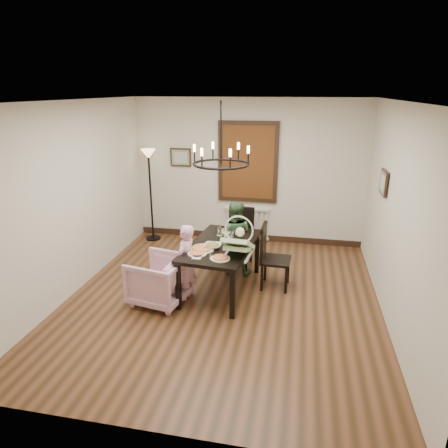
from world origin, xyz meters
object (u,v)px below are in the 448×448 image
(chair_right, at_px, (276,257))
(baby_bouncer, at_px, (238,242))
(seated_man, at_px, (234,244))
(elderly_woman, at_px, (186,268))
(floor_lamp, at_px, (151,197))
(armchair, at_px, (159,280))
(drinking_glass, at_px, (231,239))
(dining_table, at_px, (221,249))
(chair_far, at_px, (239,238))

(chair_right, height_order, baby_bouncer, baby_bouncer)
(chair_right, bearing_deg, seated_man, 63.11)
(elderly_woman, relative_size, seated_man, 0.92)
(seated_man, distance_m, floor_lamp, 2.30)
(armchair, bearing_deg, seated_man, 154.31)
(elderly_woman, distance_m, drinking_glass, 0.79)
(floor_lamp, bearing_deg, dining_table, -45.69)
(chair_right, distance_m, baby_bouncer, 0.90)
(armchair, relative_size, drinking_glass, 5.14)
(armchair, xyz_separation_m, baby_bouncer, (1.12, 0.17, 0.60))
(drinking_glass, bearing_deg, seated_man, 94.00)
(dining_table, xyz_separation_m, baby_bouncer, (0.32, -0.37, 0.28))
(baby_bouncer, xyz_separation_m, drinking_glass, (-0.18, 0.42, -0.12))
(chair_right, height_order, armchair, chair_right)
(dining_table, xyz_separation_m, floor_lamp, (-1.82, 1.86, 0.23))
(dining_table, bearing_deg, elderly_woman, -136.76)
(chair_far, xyz_separation_m, seated_man, (-0.02, -0.29, 0.00))
(armchair, bearing_deg, baby_bouncer, 109.78)
(baby_bouncer, relative_size, floor_lamp, 0.33)
(elderly_woman, xyz_separation_m, drinking_glass, (0.59, 0.40, 0.36))
(dining_table, xyz_separation_m, elderly_woman, (-0.46, -0.35, -0.20))
(chair_far, xyz_separation_m, floor_lamp, (-1.93, 0.92, 0.39))
(floor_lamp, bearing_deg, elderly_woman, -58.33)
(chair_right, distance_m, elderly_woman, 1.40)
(dining_table, height_order, elderly_woman, elderly_woman)
(seated_man, bearing_deg, chair_right, 153.83)
(chair_right, relative_size, floor_lamp, 0.56)
(dining_table, distance_m, seated_man, 0.67)
(seated_man, relative_size, drinking_glass, 6.89)
(elderly_woman, xyz_separation_m, baby_bouncer, (0.77, -0.02, 0.47))
(armchair, distance_m, baby_bouncer, 1.28)
(dining_table, relative_size, armchair, 2.21)
(elderly_woman, height_order, seated_man, seated_man)
(seated_man, bearing_deg, armchair, 56.30)
(chair_right, height_order, seated_man, seated_man)
(seated_man, xyz_separation_m, drinking_glass, (0.04, -0.60, 0.31))
(chair_far, distance_m, seated_man, 0.30)
(chair_far, bearing_deg, dining_table, -91.58)
(elderly_woman, bearing_deg, drinking_glass, 135.12)
(elderly_woman, bearing_deg, dining_table, 138.12)
(drinking_glass, distance_m, floor_lamp, 2.66)
(chair_right, relative_size, seated_man, 0.99)
(armchair, distance_m, elderly_woman, 0.41)
(chair_right, bearing_deg, dining_table, 109.42)
(chair_right, bearing_deg, armchair, 118.50)
(drinking_glass, bearing_deg, chair_far, 91.32)
(chair_right, distance_m, seated_man, 0.82)
(chair_far, distance_m, drinking_glass, 0.94)
(baby_bouncer, relative_size, drinking_glass, 3.99)
(chair_right, xyz_separation_m, baby_bouncer, (-0.49, -0.62, 0.44))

